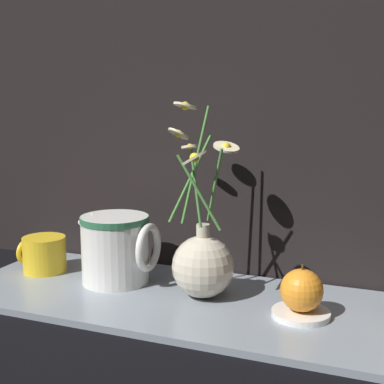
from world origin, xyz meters
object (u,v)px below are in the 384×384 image
at_px(vase_with_flowers, 203,261).
at_px(ceramic_pitcher, 116,246).
at_px(yellow_mug, 44,254).
at_px(orange_fruit, 302,290).

height_order(vase_with_flowers, ceramic_pitcher, vase_with_flowers).
xyz_separation_m(vase_with_flowers, yellow_mug, (-0.36, 0.02, -0.03)).
distance_m(vase_with_flowers, orange_fruit, 0.19).
bearing_deg(yellow_mug, vase_with_flowers, -2.40).
bearing_deg(orange_fruit, vase_with_flowers, 171.78).
relative_size(ceramic_pitcher, orange_fruit, 2.01).
height_order(yellow_mug, ceramic_pitcher, ceramic_pitcher).
relative_size(vase_with_flowers, ceramic_pitcher, 2.21).
bearing_deg(orange_fruit, ceramic_pitcher, 173.82).
distance_m(vase_with_flowers, yellow_mug, 0.36).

